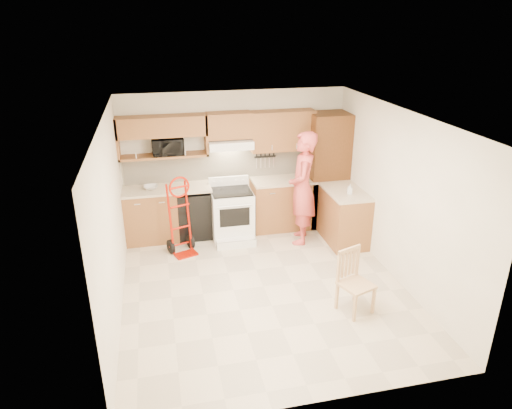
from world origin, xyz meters
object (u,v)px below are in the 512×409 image
object	(u,v)px
microwave	(168,146)
range	(232,211)
person	(302,188)
hand_truck	(181,220)
dining_chair	(357,283)

from	to	relation	value
microwave	range	distance (m)	1.56
range	person	bearing A→B (deg)	-15.93
range	hand_truck	bearing A→B (deg)	-158.57
hand_truck	dining_chair	world-z (taller)	hand_truck
range	microwave	bearing A→B (deg)	156.81
microwave	dining_chair	size ratio (longest dim) A/B	0.60
microwave	hand_truck	bearing A→B (deg)	-84.59
microwave	dining_chair	bearing A→B (deg)	-55.42
microwave	person	xyz separation A→B (m)	(2.16, -0.76, -0.66)
microwave	hand_truck	xyz separation A→B (m)	(0.11, -0.79, -1.03)
microwave	range	xyz separation A→B (m)	(1.01, -0.43, -1.11)
person	microwave	bearing A→B (deg)	-91.95
range	dining_chair	size ratio (longest dim) A/B	1.20
hand_truck	dining_chair	xyz separation A→B (m)	(2.12, -2.14, -0.17)
person	hand_truck	size ratio (longest dim) A/B	1.61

